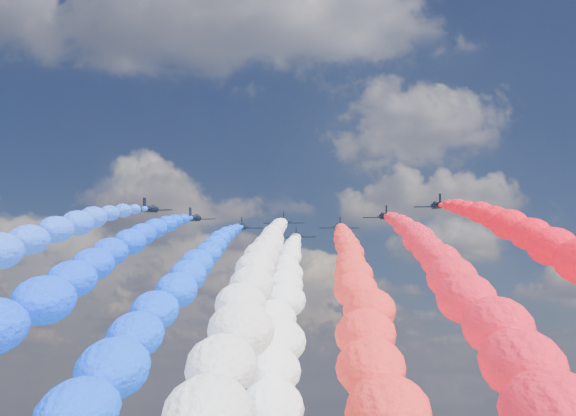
# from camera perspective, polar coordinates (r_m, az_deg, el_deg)

# --- Properties ---
(jet_0) EXTENTS (10.09, 13.33, 5.35)m
(jet_0) POSITION_cam_1_polar(r_m,az_deg,el_deg) (165.54, -10.17, -0.09)
(jet_0) COLOR black
(trail_0) EXTENTS (6.22, 119.06, 44.14)m
(trail_0) POSITION_cam_1_polar(r_m,az_deg,el_deg) (103.53, -17.81, -3.08)
(trail_0) COLOR blue
(jet_1) EXTENTS (9.97, 13.25, 5.35)m
(jet_1) POSITION_cam_1_polar(r_m,az_deg,el_deg) (172.76, -6.94, -0.76)
(jet_1) COLOR black
(trail_1) EXTENTS (6.22, 119.06, 44.14)m
(trail_1) POSITION_cam_1_polar(r_m,az_deg,el_deg) (109.73, -12.27, -3.97)
(trail_1) COLOR #0A3CFF
(jet_2) EXTENTS (9.71, 13.06, 5.35)m
(jet_2) POSITION_cam_1_polar(r_m,az_deg,el_deg) (181.02, -3.35, -1.41)
(jet_2) COLOR black
(trail_2) EXTENTS (6.22, 119.06, 44.14)m
(trail_2) POSITION_cam_1_polar(r_m,az_deg,el_deg) (117.28, -6.37, -4.78)
(trail_2) COLOR #0A40FF
(jet_3) EXTENTS (9.50, 12.91, 5.35)m
(jet_3) POSITION_cam_1_polar(r_m,az_deg,el_deg) (175.28, -0.28, -1.04)
(jet_3) COLOR black
(trail_3) EXTENTS (6.22, 119.06, 44.14)m
(trail_3) POSITION_cam_1_polar(r_m,az_deg,el_deg) (111.11, -1.67, -4.38)
(trail_3) COLOR silver
(jet_4) EXTENTS (9.64, 13.01, 5.35)m
(jet_4) POSITION_cam_1_polar(r_m,az_deg,el_deg) (191.29, 0.69, -2.08)
(jet_4) COLOR black
(trail_4) EXTENTS (6.22, 119.06, 44.14)m
(trail_4) POSITION_cam_1_polar(r_m,az_deg,el_deg) (127.24, -0.03, -5.53)
(trail_4) COLOR white
(jet_5) EXTENTS (9.78, 13.11, 5.35)m
(jet_5) POSITION_cam_1_polar(r_m,az_deg,el_deg) (180.96, 3.80, -1.40)
(jet_5) COLOR black
(trail_5) EXTENTS (6.22, 119.06, 44.14)m
(trail_5) POSITION_cam_1_polar(r_m,az_deg,el_deg) (116.80, 4.73, -4.78)
(trail_5) COLOR red
(jet_6) EXTENTS (9.71, 13.06, 5.35)m
(jet_6) POSITION_cam_1_polar(r_m,az_deg,el_deg) (171.01, 7.13, -0.62)
(jet_6) COLOR black
(trail_6) EXTENTS (6.22, 119.06, 44.14)m
(trail_6) POSITION_cam_1_polar(r_m,az_deg,el_deg) (107.08, 10.16, -3.84)
(trail_6) COLOR red
(jet_7) EXTENTS (9.32, 12.78, 5.35)m
(jet_7) POSITION_cam_1_polar(r_m,az_deg,el_deg) (162.71, 10.97, 0.18)
(jet_7) COLOR black
(trail_7) EXTENTS (6.22, 119.06, 44.14)m
(trail_7) POSITION_cam_1_polar(r_m,az_deg,el_deg) (99.54, 16.71, -2.76)
(trail_7) COLOR red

